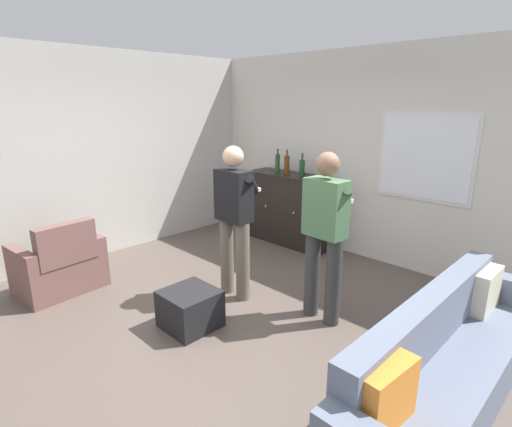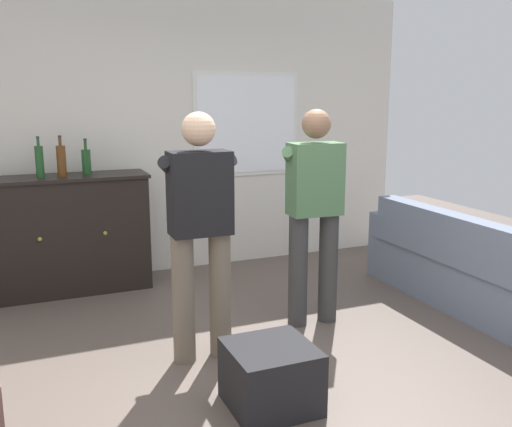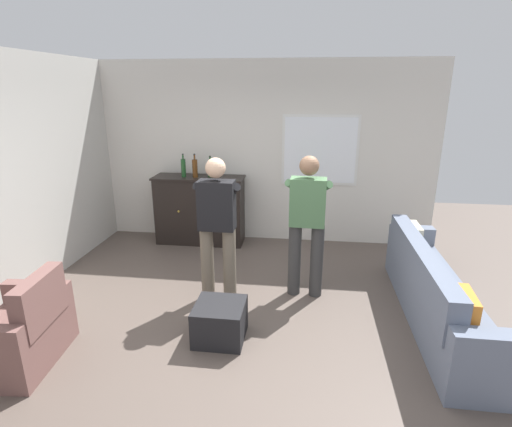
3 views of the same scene
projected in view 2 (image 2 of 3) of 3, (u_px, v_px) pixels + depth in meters
The scene contains 10 objects.
ground at pixel (278, 383), 3.60m from camera, with size 10.40×10.40×0.00m, color brown.
wall_back_with_window at pixel (171, 133), 5.72m from camera, with size 5.20×0.15×2.80m.
couch at pixel (481, 277), 4.64m from camera, with size 0.57×2.57×0.83m.
sideboard_cabinet at pixel (71, 234), 5.18m from camera, with size 1.40×0.49×1.07m.
bottle_wine_green at pixel (86, 161), 5.15m from camera, with size 0.08×0.08×0.32m.
bottle_liquor_amber at pixel (61, 160), 4.99m from camera, with size 0.08×0.08×0.36m.
bottle_spirits_clear at pixel (39, 161), 4.92m from camera, with size 0.07×0.07×0.36m.
ottoman at pixel (271, 376), 3.30m from camera, with size 0.48×0.48×0.37m, color black.
person_standing_left at pixel (200, 225), 3.77m from camera, with size 0.56×0.47×1.68m.
person_standing_right at pixel (314, 207), 4.38m from camera, with size 0.56×0.48×1.68m.
Camera 2 is at (-1.40, -2.99, 1.80)m, focal length 40.00 mm.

